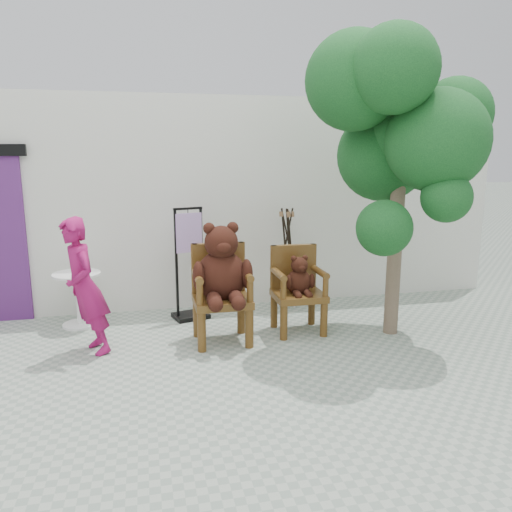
# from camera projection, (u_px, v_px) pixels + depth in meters

# --- Properties ---
(ground_plane) EXTENTS (60.00, 60.00, 0.00)m
(ground_plane) POSITION_uv_depth(u_px,v_px,m) (243.00, 384.00, 4.87)
(ground_plane) COLOR gray
(ground_plane) RESTS_ON ground
(back_wall) EXTENTS (9.00, 1.00, 3.00)m
(back_wall) POSITION_uv_depth(u_px,v_px,m) (202.00, 201.00, 7.53)
(back_wall) COLOR silver
(back_wall) RESTS_ON ground
(chair_big) EXTENTS (0.69, 0.76, 1.44)m
(chair_big) POSITION_uv_depth(u_px,v_px,m) (222.00, 276.00, 5.81)
(chair_big) COLOR #492D0F
(chair_big) RESTS_ON ground
(chair_small) EXTENTS (0.61, 0.56, 1.07)m
(chair_small) POSITION_uv_depth(u_px,v_px,m) (298.00, 283.00, 6.23)
(chair_small) COLOR #492D0F
(chair_small) RESTS_ON ground
(person) EXTENTS (0.57, 0.67, 1.54)m
(person) POSITION_uv_depth(u_px,v_px,m) (85.00, 287.00, 5.46)
(person) COLOR #971253
(person) RESTS_ON ground
(cafe_table) EXTENTS (0.60, 0.60, 0.70)m
(cafe_table) POSITION_uv_depth(u_px,v_px,m) (78.00, 293.00, 6.43)
(cafe_table) COLOR white
(cafe_table) RESTS_ON ground
(display_stand) EXTENTS (0.53, 0.46, 1.51)m
(display_stand) POSITION_uv_depth(u_px,v_px,m) (190.00, 276.00, 6.71)
(display_stand) COLOR black
(display_stand) RESTS_ON ground
(stool_bucket) EXTENTS (0.32, 0.32, 1.45)m
(stool_bucket) POSITION_uv_depth(u_px,v_px,m) (287.00, 264.00, 7.18)
(stool_bucket) COLOR white
(stool_bucket) RESTS_ON ground
(tree) EXTENTS (2.09, 1.91, 3.54)m
(tree) POSITION_uv_depth(u_px,v_px,m) (403.00, 129.00, 5.70)
(tree) COLOR brown
(tree) RESTS_ON ground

